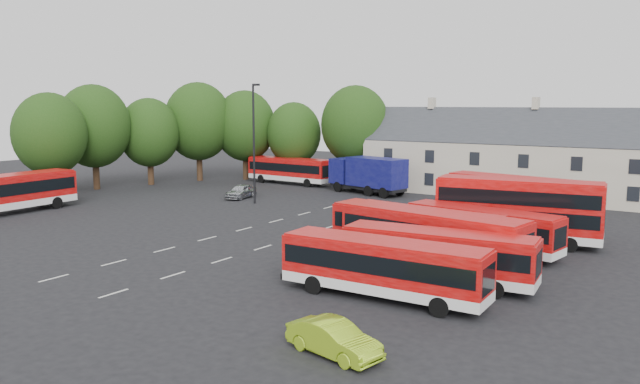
{
  "coord_description": "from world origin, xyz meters",
  "views": [
    {
      "loc": [
        30.3,
        -33.57,
        9.49
      ],
      "look_at": [
        2.33,
        8.95,
        2.2
      ],
      "focal_mm": 35.0,
      "sensor_mm": 36.0,
      "label": 1
    }
  ],
  "objects": [
    {
      "name": "ground",
      "position": [
        0.0,
        0.0,
        0.0
      ],
      "size": [
        140.0,
        140.0,
        0.0
      ],
      "primitive_type": "plane",
      "color": "black",
      "rests_on": "ground"
    },
    {
      "name": "lane_markings",
      "position": [
        2.5,
        2.0,
        0.01
      ],
      "size": [
        5.15,
        33.8,
        0.01
      ],
      "color": "beige",
      "rests_on": "ground"
    },
    {
      "name": "treeline",
      "position": [
        -20.74,
        19.36,
        6.68
      ],
      "size": [
        29.92,
        32.59,
        12.01
      ],
      "color": "black",
      "rests_on": "ground"
    },
    {
      "name": "terrace_houses",
      "position": [
        14.0,
        30.0,
        3.86
      ],
      "size": [
        35.7,
        7.13,
        10.06
      ],
      "color": "beige",
      "rests_on": "ground"
    },
    {
      "name": "bus_row_a",
      "position": [
        16.71,
        -7.34,
        1.76
      ],
      "size": [
        10.4,
        2.7,
        2.92
      ],
      "rotation": [
        0.0,
        0.0,
        0.03
      ],
      "color": "silver",
      "rests_on": "ground"
    },
    {
      "name": "bus_row_b",
      "position": [
        17.95,
        -3.56,
        1.72
      ],
      "size": [
        10.31,
        3.29,
        2.87
      ],
      "rotation": [
        0.0,
        0.0,
        0.1
      ],
      "color": "silver",
      "rests_on": "ground"
    },
    {
      "name": "bus_row_c",
      "position": [
        16.13,
        -0.16,
        1.95
      ],
      "size": [
        11.72,
        4.32,
        3.24
      ],
      "rotation": [
        0.0,
        0.0,
        -0.15
      ],
      "color": "silver",
      "rests_on": "ground"
    },
    {
      "name": "bus_row_d",
      "position": [
        14.56,
        1.0,
        1.86
      ],
      "size": [
        11.1,
        3.5,
        3.09
      ],
      "rotation": [
        0.0,
        0.0,
        -0.09
      ],
      "color": "silver",
      "rests_on": "ground"
    },
    {
      "name": "bus_row_e",
      "position": [
        17.55,
        4.56,
        1.71
      ],
      "size": [
        10.28,
        3.89,
        2.84
      ],
      "rotation": [
        0.0,
        0.0,
        -0.16
      ],
      "color": "silver",
      "rests_on": "ground"
    },
    {
      "name": "bus_dd_south",
      "position": [
        18.68,
        8.44,
        2.51
      ],
      "size": [
        10.99,
        3.87,
        4.41
      ],
      "rotation": [
        0.0,
        0.0,
        0.13
      ],
      "color": "silver",
      "rests_on": "ground"
    },
    {
      "name": "bus_dd_north",
      "position": [
        16.9,
        13.06,
        2.3
      ],
      "size": [
        10.1,
        3.9,
        4.04
      ],
      "rotation": [
        0.0,
        0.0,
        -0.17
      ],
      "color": "silver",
      "rests_on": "ground"
    },
    {
      "name": "bus_west",
      "position": [
        -21.25,
        -4.09,
        2.03
      ],
      "size": [
        3.24,
        12.03,
        3.37
      ],
      "rotation": [
        0.0,
        0.0,
        1.61
      ],
      "color": "silver",
      "rests_on": "ground"
    },
    {
      "name": "bus_north",
      "position": [
        -12.81,
        25.45,
        1.84
      ],
      "size": [
        10.9,
        2.93,
        3.06
      ],
      "rotation": [
        0.0,
        0.0,
        -0.04
      ],
      "color": "silver",
      "rests_on": "ground"
    },
    {
      "name": "box_truck",
      "position": [
        -1.15,
        23.46,
        2.17
      ],
      "size": [
        9.2,
        4.63,
        3.85
      ],
      "rotation": [
        0.0,
        0.0,
        -0.22
      ],
      "color": "black",
      "rests_on": "ground"
    },
    {
      "name": "silver_car",
      "position": [
        -10.31,
        13.72,
        0.71
      ],
      "size": [
        2.3,
        4.36,
        1.41
      ],
      "primitive_type": "imported",
      "rotation": [
        0.0,
        0.0,
        0.16
      ],
      "color": "#AFB2B7",
      "rests_on": "ground"
    },
    {
      "name": "lime_car",
      "position": [
        18.36,
        -14.47,
        0.66
      ],
      "size": [
        4.2,
        2.18,
        1.32
      ],
      "primitive_type": "imported",
      "rotation": [
        0.0,
        0.0,
        1.37
      ],
      "color": "#96C21D",
      "rests_on": "ground"
    },
    {
      "name": "lamppost",
      "position": [
        -7.08,
        11.97,
        6.01
      ],
      "size": [
        0.78,
        0.35,
        11.26
      ],
      "rotation": [
        0.0,
        0.0,
        0.11
      ],
      "color": "black",
      "rests_on": "ground"
    }
  ]
}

